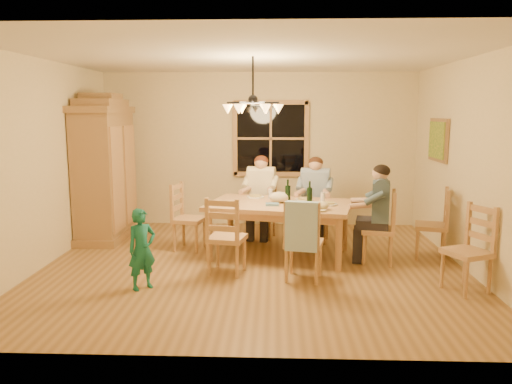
{
  "coord_description": "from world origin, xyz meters",
  "views": [
    {
      "loc": [
        0.29,
        -6.37,
        2.02
      ],
      "look_at": [
        0.03,
        0.1,
        0.97
      ],
      "focal_mm": 35.0,
      "sensor_mm": 36.0,
      "label": 1
    }
  ],
  "objects_px": {
    "adult_woman": "(261,186)",
    "adult_slate_man": "(379,201)",
    "chair_spare_front": "(466,265)",
    "dining_table": "(279,210)",
    "chair_spare_back": "(430,237)",
    "chair_near_right": "(304,255)",
    "adult_plaid_man": "(315,188)",
    "wine_bottle_b": "(310,193)",
    "chair_end_left": "(190,229)",
    "wine_bottle_a": "(288,191)",
    "armoire": "(105,173)",
    "child": "(142,249)",
    "chair_far_left": "(261,219)",
    "chair_far_right": "(314,222)",
    "chair_end_right": "(378,241)",
    "chair_near_left": "(227,250)",
    "chandelier": "(253,107)"
  },
  "relations": [
    {
      "from": "chair_near_left",
      "to": "wine_bottle_a",
      "type": "xyz_separation_m",
      "value": [
        0.78,
        0.81,
        0.62
      ]
    },
    {
      "from": "chair_far_left",
      "to": "chair_end_left",
      "type": "height_order",
      "value": "same"
    },
    {
      "from": "chair_far_right",
      "to": "adult_plaid_man",
      "type": "relative_size",
      "value": 1.13
    },
    {
      "from": "wine_bottle_b",
      "to": "chair_spare_front",
      "type": "bearing_deg",
      "value": -35.07
    },
    {
      "from": "adult_plaid_man",
      "to": "wine_bottle_b",
      "type": "relative_size",
      "value": 2.65
    },
    {
      "from": "chair_spare_back",
      "to": "chair_far_right",
      "type": "bearing_deg",
      "value": 76.97
    },
    {
      "from": "chandelier",
      "to": "chair_spare_back",
      "type": "bearing_deg",
      "value": 10.79
    },
    {
      "from": "child",
      "to": "chair_spare_back",
      "type": "distance_m",
      "value": 3.93
    },
    {
      "from": "dining_table",
      "to": "chair_far_right",
      "type": "xyz_separation_m",
      "value": [
        0.56,
        0.82,
        -0.36
      ]
    },
    {
      "from": "chair_spare_front",
      "to": "wine_bottle_b",
      "type": "bearing_deg",
      "value": 30.24
    },
    {
      "from": "chandelier",
      "to": "adult_slate_man",
      "type": "relative_size",
      "value": 0.88
    },
    {
      "from": "armoire",
      "to": "child",
      "type": "distance_m",
      "value": 2.67
    },
    {
      "from": "wine_bottle_b",
      "to": "chair_far_left",
      "type": "bearing_deg",
      "value": 121.38
    },
    {
      "from": "chair_near_right",
      "to": "chair_far_left",
      "type": "bearing_deg",
      "value": 117.9
    },
    {
      "from": "child",
      "to": "chair_spare_back",
      "type": "relative_size",
      "value": 0.95
    },
    {
      "from": "chair_far_right",
      "to": "wine_bottle_b",
      "type": "distance_m",
      "value": 1.16
    },
    {
      "from": "chair_far_right",
      "to": "wine_bottle_a",
      "type": "relative_size",
      "value": 3.0
    },
    {
      "from": "chair_end_left",
      "to": "adult_woman",
      "type": "relative_size",
      "value": 1.13
    },
    {
      "from": "chair_spare_front",
      "to": "dining_table",
      "type": "bearing_deg",
      "value": 32.97
    },
    {
      "from": "dining_table",
      "to": "armoire",
      "type": "bearing_deg",
      "value": 161.51
    },
    {
      "from": "armoire",
      "to": "chair_spare_front",
      "type": "xyz_separation_m",
      "value": [
        4.87,
        -2.26,
        -0.75
      ]
    },
    {
      "from": "chandelier",
      "to": "child",
      "type": "relative_size",
      "value": 0.82
    },
    {
      "from": "armoire",
      "to": "chair_spare_front",
      "type": "height_order",
      "value": "armoire"
    },
    {
      "from": "dining_table",
      "to": "chair_far_right",
      "type": "relative_size",
      "value": 2.17
    },
    {
      "from": "dining_table",
      "to": "child",
      "type": "bearing_deg",
      "value": -138.55
    },
    {
      "from": "chair_near_left",
      "to": "chair_spare_back",
      "type": "xyz_separation_m",
      "value": [
        2.76,
        0.78,
        0.0
      ]
    },
    {
      "from": "chair_spare_front",
      "to": "chair_spare_back",
      "type": "height_order",
      "value": "same"
    },
    {
      "from": "chandelier",
      "to": "adult_slate_man",
      "type": "bearing_deg",
      "value": 7.05
    },
    {
      "from": "chair_far_left",
      "to": "child",
      "type": "xyz_separation_m",
      "value": [
        -1.29,
        -2.39,
        0.17
      ]
    },
    {
      "from": "chair_end_right",
      "to": "adult_woman",
      "type": "distance_m",
      "value": 2.12
    },
    {
      "from": "adult_plaid_man",
      "to": "wine_bottle_b",
      "type": "xyz_separation_m",
      "value": [
        -0.15,
        -0.96,
        0.08
      ]
    },
    {
      "from": "adult_woman",
      "to": "adult_slate_man",
      "type": "distance_m",
      "value": 2.05
    },
    {
      "from": "chair_far_left",
      "to": "chair_end_right",
      "type": "distance_m",
      "value": 2.05
    },
    {
      "from": "chair_near_right",
      "to": "adult_slate_man",
      "type": "height_order",
      "value": "adult_slate_man"
    },
    {
      "from": "armoire",
      "to": "adult_plaid_man",
      "type": "height_order",
      "value": "armoire"
    },
    {
      "from": "dining_table",
      "to": "chair_near_right",
      "type": "xyz_separation_m",
      "value": [
        0.29,
        -1.0,
        -0.36
      ]
    },
    {
      "from": "armoire",
      "to": "chair_spare_front",
      "type": "bearing_deg",
      "value": -24.86
    },
    {
      "from": "wine_bottle_b",
      "to": "chair_end_left",
      "type": "bearing_deg",
      "value": 166.45
    },
    {
      "from": "chair_end_right",
      "to": "wine_bottle_b",
      "type": "bearing_deg",
      "value": 93.39
    },
    {
      "from": "chair_near_right",
      "to": "adult_plaid_man",
      "type": "height_order",
      "value": "adult_plaid_man"
    },
    {
      "from": "armoire",
      "to": "adult_slate_man",
      "type": "height_order",
      "value": "armoire"
    },
    {
      "from": "adult_slate_man",
      "to": "chair_far_left",
      "type": "bearing_deg",
      "value": 63.43
    },
    {
      "from": "chair_near_left",
      "to": "chair_end_right",
      "type": "relative_size",
      "value": 1.0
    },
    {
      "from": "wine_bottle_a",
      "to": "wine_bottle_b",
      "type": "bearing_deg",
      "value": -27.4
    },
    {
      "from": "chair_end_left",
      "to": "chair_spare_back",
      "type": "distance_m",
      "value": 3.43
    },
    {
      "from": "chair_near_right",
      "to": "adult_woman",
      "type": "height_order",
      "value": "adult_woman"
    },
    {
      "from": "chair_near_right",
      "to": "chair_spare_back",
      "type": "relative_size",
      "value": 1.0
    },
    {
      "from": "wine_bottle_b",
      "to": "chair_spare_back",
      "type": "height_order",
      "value": "wine_bottle_b"
    },
    {
      "from": "chair_far_right",
      "to": "adult_slate_man",
      "type": "height_order",
      "value": "adult_slate_man"
    },
    {
      "from": "dining_table",
      "to": "adult_plaid_man",
      "type": "height_order",
      "value": "adult_plaid_man"
    }
  ]
}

